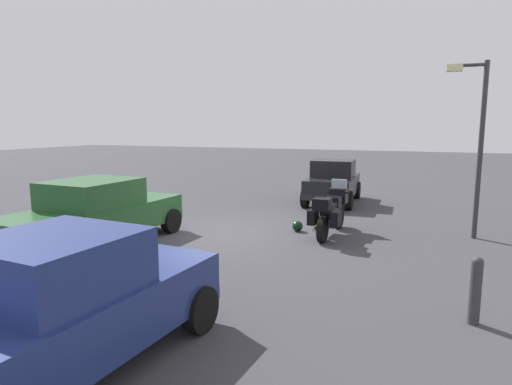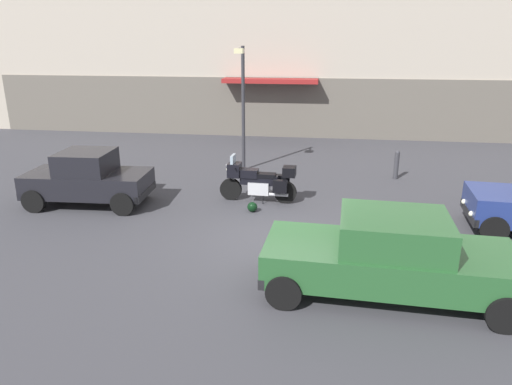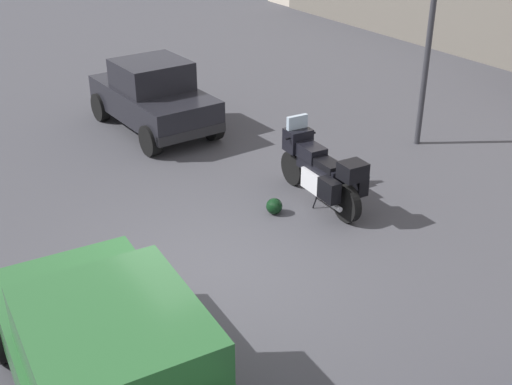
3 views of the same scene
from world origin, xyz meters
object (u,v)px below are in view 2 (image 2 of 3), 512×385
car_compact_side (88,179)px  streetlamp_curbside (242,96)px  motorcycle (259,181)px  bollard_curbside (396,164)px  helmet (252,207)px  car_sedan_far (390,256)px

car_compact_side → streetlamp_curbside: size_ratio=0.82×
motorcycle → bollard_curbside: 5.20m
motorcycle → streetlamp_curbside: size_ratio=0.52×
helmet → motorcycle: bearing=85.4°
motorcycle → car_sedan_far: 5.76m
car_sedan_far → bollard_curbside: size_ratio=4.70×
car_compact_side → helmet: bearing=177.8°
bollard_curbside → motorcycle: bearing=-145.3°
car_sedan_far → streetlamp_curbside: bearing=119.8°
motorcycle → helmet: motorcycle is taller
car_sedan_far → car_compact_side: size_ratio=1.31×
helmet → car_compact_side: 4.75m
car_sedan_far → streetlamp_curbside: size_ratio=1.08×
helmet → car_sedan_far: 5.10m
helmet → car_sedan_far: bearing=-51.8°
car_sedan_far → car_compact_side: (-7.83, 3.93, -0.01)m
car_sedan_far → car_compact_side: 8.76m
helmet → car_compact_side: bearing=-179.4°
streetlamp_curbside → car_sedan_far: bearing=-63.3°
bollard_curbside → helmet: bearing=-138.3°
car_sedan_far → car_compact_side: bearing=156.4°
car_sedan_far → bollard_curbside: bearing=84.2°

